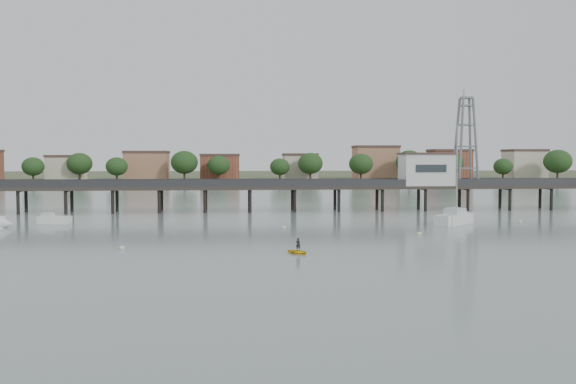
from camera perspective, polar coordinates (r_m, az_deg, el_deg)
name	(u,v)px	position (r m, az deg, el deg)	size (l,w,h in m)	color
ground_plane	(332,287)	(42.30, 3.92, -8.41)	(500.00, 500.00, 0.00)	slate
pier	(272,187)	(101.26, -1.46, 0.41)	(150.00, 5.00, 5.50)	#2D2823
pier_building	(426,169)	(105.78, 12.19, 2.01)	(8.40, 5.40, 5.30)	silver
lattice_tower	(466,142)	(107.92, 15.52, 4.34)	(3.20, 3.20, 15.50)	slate
sailboat_c	(459,218)	(85.82, 14.97, -2.27)	(7.40, 7.35, 13.35)	white
white_tender	(54,220)	(87.64, -20.11, -2.34)	(4.23, 2.28, 1.56)	white
yellow_dinghy	(298,253)	(56.73, 0.90, -5.48)	(1.64, 0.48, 2.30)	yellow
dinghy_occupant	(298,253)	(56.73, 0.90, -5.48)	(0.41, 1.12, 0.27)	black
mooring_buoys	(329,231)	(73.80, 3.63, -3.45)	(83.92, 20.98, 0.39)	beige
far_shore	(246,175)	(280.70, -3.78, 1.48)	(500.00, 170.00, 10.40)	#475133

